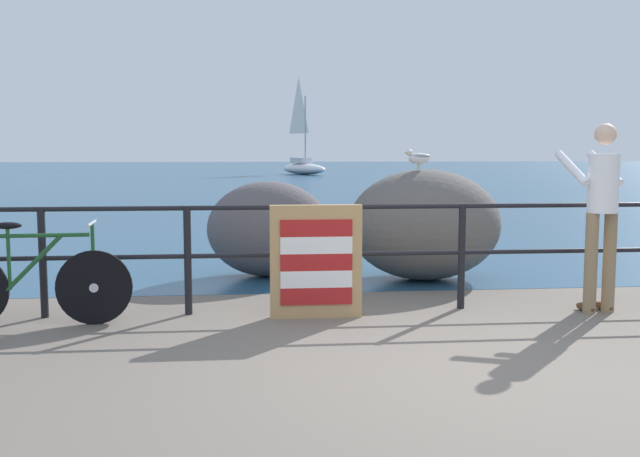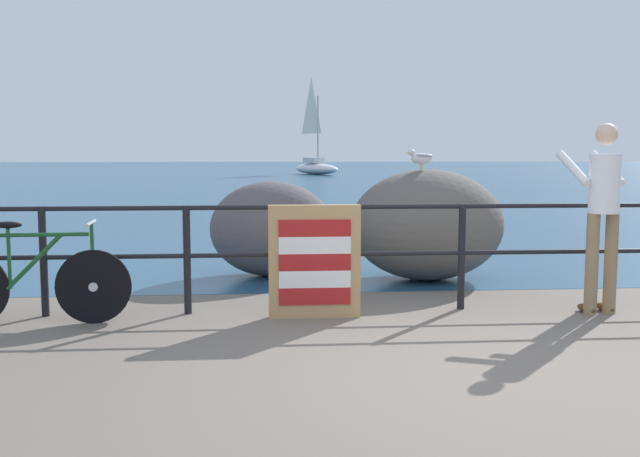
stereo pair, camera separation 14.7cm
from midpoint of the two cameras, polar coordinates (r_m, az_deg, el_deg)
The scene contains 10 objects.
ground_plane at distance 24.82m, azimuth -2.62°, elevation 2.47°, with size 120.00×120.00×0.10m, color #6B6056.
sea_surface at distance 52.76m, azimuth -4.26°, elevation 4.46°, with size 120.00×90.00×0.01m, color navy.
promenade_railing at distance 7.00m, azimuth 5.30°, elevation -1.26°, with size 9.23×0.07×1.02m.
bicycle at distance 6.85m, azimuth -22.12°, elevation -3.93°, with size 1.70×0.48×0.92m.
person_at_railing at distance 7.32m, azimuth 20.57°, elevation 1.51°, with size 0.52×0.66×1.78m.
folded_deckchair_stack at distance 6.66m, azimuth -0.95°, elevation -2.61°, with size 0.84×0.10×1.04m.
breakwater_boulder_main at distance 8.72m, azimuth 7.69°, elevation 0.31°, with size 1.81×1.48×1.31m.
breakwater_boulder_left at distance 8.90m, azimuth -4.51°, elevation -0.03°, with size 1.49×1.06×1.16m.
seagull at distance 8.62m, azimuth 7.22°, elevation 5.54°, with size 0.34×0.16×0.23m.
sailboat at distance 46.34m, azimuth -1.42°, elevation 5.12°, with size 3.29×4.47×6.16m.
Camera 1 is at (-1.40, -4.73, 1.53)m, focal length 40.96 mm.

